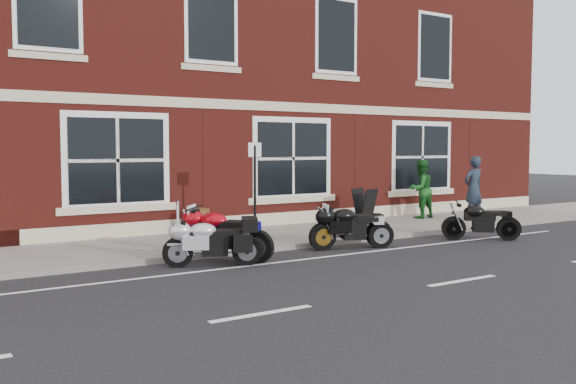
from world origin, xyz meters
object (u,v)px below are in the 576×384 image
moto_sport_black (349,225)px  pedestrian_right (421,189)px  barrel_planter (198,222)px  moto_naked_black (479,220)px  pedestrian_left (474,188)px  moto_touring_silver (209,240)px  a_board_sign (365,206)px  parking_sign (255,185)px  moto_sport_red (223,233)px  moto_sport_silver (350,227)px

moto_sport_black → pedestrian_right: (5.07, 2.84, 0.48)m
barrel_planter → moto_naked_black: bearing=-33.3°
moto_sport_black → pedestrian_left: pedestrian_left is taller
moto_sport_black → pedestrian_left: size_ratio=1.07×
moto_touring_silver → moto_sport_black: (3.60, 0.25, 0.02)m
a_board_sign → parking_sign: 4.45m
moto_sport_red → barrel_planter: bearing=41.2°
moto_sport_silver → pedestrian_left: size_ratio=0.94×
moto_sport_black → moto_sport_silver: size_ratio=1.14×
barrel_planter → parking_sign: size_ratio=0.29×
moto_sport_black → moto_touring_silver: bearing=105.6°
moto_sport_red → moto_naked_black: size_ratio=1.19×
moto_sport_black → pedestrian_left: bearing=-63.0°
moto_naked_black → moto_sport_silver: bearing=116.1°
a_board_sign → moto_sport_silver: bearing=-153.9°
pedestrian_right → pedestrian_left: bearing=130.7°
moto_sport_black → moto_sport_silver: 0.05m
a_board_sign → parking_sign: bearing=176.4°
moto_touring_silver → pedestrian_left: pedestrian_left is taller
moto_touring_silver → moto_sport_silver: size_ratio=1.00×
moto_sport_black → barrel_planter: (-2.27, 3.08, -0.08)m
moto_sport_red → moto_touring_silver: bearing=-171.8°
moto_sport_black → pedestrian_right: bearing=-49.1°
moto_sport_red → pedestrian_left: (9.13, 1.45, 0.51)m
moto_touring_silver → parking_sign: bearing=-25.2°
pedestrian_right → a_board_sign: pedestrian_right is taller
moto_sport_black → a_board_sign: 3.62m
moto_sport_red → moto_naked_black: (6.58, -0.95, -0.07)m
moto_naked_black → parking_sign: size_ratio=0.70×
moto_sport_silver → moto_touring_silver: bearing=119.7°
moto_naked_black → barrel_planter: (-5.79, 3.80, -0.05)m
moto_sport_silver → parking_sign: parking_sign is taller
pedestrian_right → a_board_sign: (-2.48, -0.31, -0.38)m
moto_sport_black → moto_naked_black: size_ratio=1.27×
pedestrian_right → barrel_planter: 7.36m
moto_sport_silver → a_board_sign: (2.55, 2.54, 0.13)m
moto_sport_red → moto_sport_black: bearing=-37.5°
moto_touring_silver → pedestrian_left: size_ratio=0.93×
moto_touring_silver → moto_sport_red: moto_touring_silver is taller
moto_sport_silver → a_board_sign: 3.60m
moto_sport_red → pedestrian_left: bearing=-24.3°
moto_touring_silver → moto_sport_black: bearing=-61.0°
moto_sport_red → moto_sport_silver: (3.10, -0.23, -0.07)m
moto_sport_black → barrel_planter: size_ratio=3.08×
moto_sport_red → moto_naked_black: 6.65m
moto_sport_black → parking_sign: size_ratio=0.89×
moto_sport_black → moto_sport_silver: (0.04, -0.00, -0.03)m
pedestrian_right → parking_sign: parking_sign is taller
pedestrian_left → a_board_sign: 3.62m
pedestrian_right → moto_sport_red: bearing=17.9°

